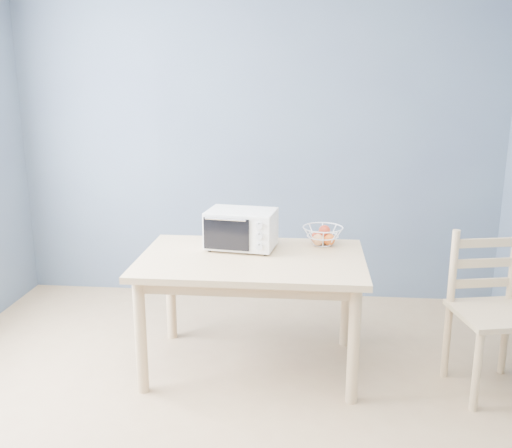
# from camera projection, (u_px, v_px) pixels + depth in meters

# --- Properties ---
(room) EXTENTS (4.01, 4.51, 2.61)m
(room) POSITION_uv_depth(u_px,v_px,m) (208.00, 203.00, 2.51)
(room) COLOR tan
(room) RESTS_ON ground
(dining_table) EXTENTS (1.40, 0.90, 0.75)m
(dining_table) POSITION_uv_depth(u_px,v_px,m) (252.00, 272.00, 3.58)
(dining_table) COLOR tan
(dining_table) RESTS_ON ground
(toaster_oven) EXTENTS (0.47, 0.36, 0.26)m
(toaster_oven) POSITION_uv_depth(u_px,v_px,m) (239.00, 228.00, 3.69)
(toaster_oven) COLOR white
(toaster_oven) RESTS_ON dining_table
(fruit_basket) EXTENTS (0.27, 0.27, 0.14)m
(fruit_basket) POSITION_uv_depth(u_px,v_px,m) (323.00, 235.00, 3.78)
(fruit_basket) COLOR white
(fruit_basket) RESTS_ON dining_table
(dining_chair) EXTENTS (0.53, 0.53, 0.96)m
(dining_chair) POSITION_uv_depth(u_px,v_px,m) (492.00, 315.00, 3.37)
(dining_chair) COLOR tan
(dining_chair) RESTS_ON ground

